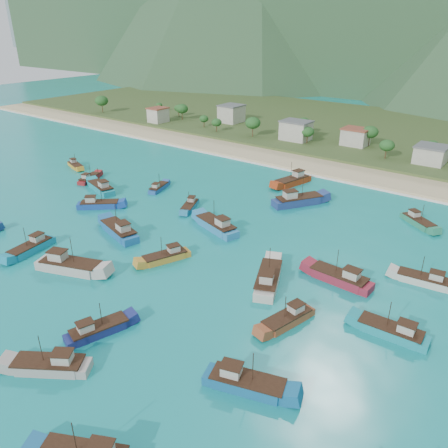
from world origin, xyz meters
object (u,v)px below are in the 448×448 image
Objects in this scene: boat_24 at (424,280)px; boat_31 at (101,188)px; boat_13 at (288,320)px; boat_25 at (418,222)px; boat_16 at (90,179)px; boat_4 at (99,205)px; boat_17 at (159,188)px; boat_23 at (50,366)px; boat_9 at (293,181)px; boat_1 at (75,166)px; boat_32 at (217,226)px; boat_0 at (190,206)px; boat_28 at (246,384)px; boat_27 at (119,231)px; boat_7 at (392,332)px; boat_15 at (268,279)px; boat_8 at (98,330)px; boat_20 at (340,278)px; boat_2 at (298,201)px; boat_18 at (166,257)px; boat_14 at (70,266)px; boat_6 at (31,248)px.

boat_24 is 87.07m from boat_31.
boat_13 reaches higher than boat_25.
boat_4 is at bearing -51.95° from boat_16.
boat_23 reaches higher than boat_17.
boat_1 is at bearing 36.99° from boat_9.
boat_32 is at bearing -25.18° from boat_16.
boat_28 is at bearing 113.63° from boat_0.
boat_17 is 16.35m from boat_31.
boat_27 is at bearing -104.59° from boat_31.
boat_15 is at bearing 84.99° from boat_7.
boat_25 reaches higher than boat_1.
boat_27 is (-2.39, -21.42, 0.42)m from boat_0.
boat_27 is at bearing 160.56° from boat_15.
boat_15 is (13.30, 28.01, 0.29)m from boat_8.
boat_9 is 81.90m from boat_28.
boat_16 is 84.78m from boat_20.
boat_27 reaches higher than boat_8.
boat_24 is (14.20, 25.45, 0.02)m from boat_13.
boat_0 is 58.19m from boat_24.
boat_2 reaches higher than boat_23.
boat_0 is at bearing 82.83° from boat_9.
boat_25 is at bearing -32.53° from boat_32.
boat_23 is (9.01, -31.93, 0.09)m from boat_18.
boat_14 reaches higher than boat_18.
boat_28 is 0.87× the size of boat_32.
boat_31 is at bearing 88.06° from boat_1.
boat_9 reaches higher than boat_20.
boat_25 is (4.37, 35.27, -0.21)m from boat_20.
boat_1 is 0.80× the size of boat_28.
boat_8 is (33.13, -8.61, -0.08)m from boat_6.
boat_31 is at bearing 12.62° from boat_23.
boat_2 is 65.57m from boat_6.
boat_16 is (-82.79, 24.30, -0.07)m from boat_13.
boat_24 is at bearing -22.37° from boat_17.
boat_4 is 18.38m from boat_27.
boat_4 is 0.78× the size of boat_15.
boat_6 is at bearing -7.72° from boat_25.
boat_18 is 33.17m from boat_23.
boat_13 is 1.16× the size of boat_17.
boat_6 is at bearing 102.42° from boat_7.
boat_6 reaches higher than boat_16.
boat_14 reaches higher than boat_0.
boat_2 reaches higher than boat_27.
boat_1 is 111.96m from boat_24.
boat_1 is 26.56m from boat_31.
boat_23 is (39.50, -60.35, 0.24)m from boat_17.
boat_25 is 67.17m from boat_28.
boat_1 is 57.02m from boat_27.
boat_15 reaches higher than boat_20.
boat_8 is 1.00× the size of boat_18.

